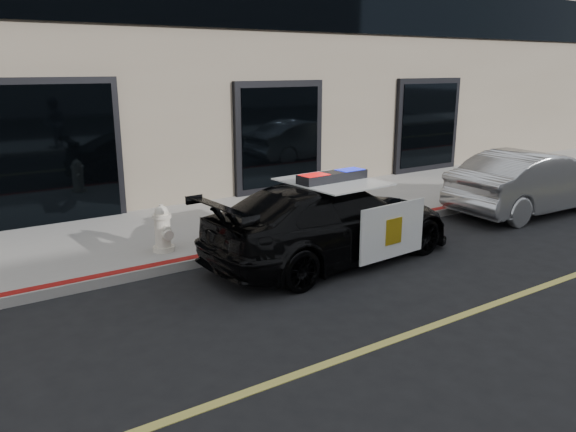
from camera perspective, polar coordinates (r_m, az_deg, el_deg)
ground at (r=5.87m, az=-0.96°, el=-16.47°), size 120.00×120.00×0.00m
sidewalk_n at (r=10.29m, az=-17.01°, el=-2.59°), size 60.00×3.50×0.15m
police_car at (r=9.07m, az=4.47°, el=-0.50°), size 2.39×4.67×1.45m
silver_sedan at (r=13.10m, az=23.66°, el=3.18°), size 1.77×4.20×1.34m
fire_hydrant at (r=9.28m, az=-12.60°, el=-1.34°), size 0.35×0.49×0.78m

